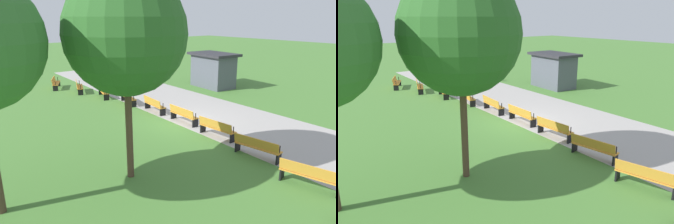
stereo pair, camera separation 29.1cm
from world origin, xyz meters
TOP-DOWN VIEW (x-y plane):
  - ground_plane at (0.00, 0.00)m, footprint 120.00×120.00m
  - path_paving at (0.00, 2.42)m, footprint 40.87×5.82m
  - bench_0 at (-12.77, -2.78)m, footprint 1.97×1.23m
  - bench_1 at (-10.32, -1.81)m, footprint 2.00×1.09m
  - bench_2 at (-7.81, -1.06)m, footprint 2.01×0.94m
  - bench_3 at (-5.24, -0.51)m, footprint 2.00×0.79m
  - bench_4 at (-2.63, -0.18)m, footprint 1.98×0.63m
  - bench_5 at (-0.00, -0.07)m, footprint 1.95×0.47m
  - bench_6 at (2.63, -0.18)m, footprint 1.98×0.63m
  - bench_7 at (5.24, -0.51)m, footprint 2.00×0.79m
  - bench_8 at (7.81, -1.06)m, footprint 2.01×0.94m
  - person_seated at (-7.85, -0.89)m, footprint 0.42×0.57m
  - tree_1 at (3.50, -5.41)m, footprint 4.00×4.00m
  - lamp_post at (-11.52, 0.72)m, footprint 0.32×0.32m
  - kiosk at (-5.68, 7.78)m, footprint 3.97×2.69m

SIDE VIEW (x-z plane):
  - ground_plane at x=0.00m, z-range 0.00..0.00m
  - path_paving at x=0.00m, z-range 0.00..0.01m
  - bench_0 at x=-12.77m, z-range 0.03..0.92m
  - bench_1 at x=-10.32m, z-range 0.03..0.92m
  - bench_2 at x=-7.81m, z-range 0.03..0.92m
  - bench_3 at x=-5.24m, z-range 0.03..0.92m
  - bench_4 at x=-2.63m, z-range 0.03..0.92m
  - bench_5 at x=0.00m, z-range 0.03..0.92m
  - bench_6 at x=2.63m, z-range 0.03..0.92m
  - bench_7 at x=5.24m, z-range 0.03..0.92m
  - bench_8 at x=7.81m, z-range 0.03..0.92m
  - person_seated at x=-7.85m, z-range 0.04..1.24m
  - kiosk at x=-5.68m, z-range 0.04..2.80m
  - lamp_post at x=-11.52m, z-range 0.80..4.96m
  - tree_1 at x=3.50m, z-range 1.50..8.53m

